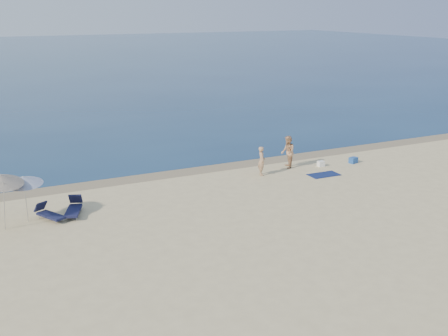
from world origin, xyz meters
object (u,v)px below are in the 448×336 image
(blue_cooler, at_px, (353,160))
(umbrella_near, at_px, (23,180))
(person_left, at_px, (262,161))
(person_right, at_px, (288,152))

(blue_cooler, bearing_deg, umbrella_near, 169.69)
(person_left, relative_size, umbrella_near, 0.76)
(person_left, bearing_deg, umbrella_near, 113.63)
(person_left, distance_m, umbrella_near, 12.85)
(blue_cooler, bearing_deg, person_right, 153.74)
(person_left, relative_size, person_right, 0.86)
(person_right, relative_size, umbrella_near, 0.88)
(person_right, relative_size, blue_cooler, 3.82)
(blue_cooler, relative_size, umbrella_near, 0.23)
(person_right, distance_m, umbrella_near, 14.98)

